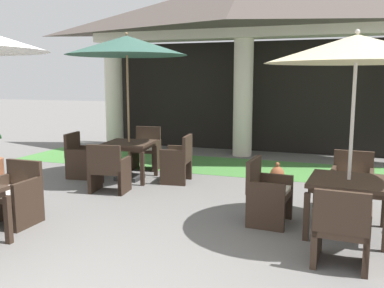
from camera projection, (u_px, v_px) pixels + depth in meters
The scene contains 15 objects.
background_pavilion at pixel (245, 23), 10.60m from camera, with size 8.71×2.59×4.42m.
lawn_strip at pixel (228, 166), 9.67m from camera, with size 10.51×1.98×0.01m, color #47843D.
patio_chair_near_foreground_north at pixel (14, 195), 5.81m from camera, with size 0.60×0.57×0.86m.
patio_table_mid_left at pixel (349, 187), 5.39m from camera, with size 1.03×1.03×0.72m.
patio_umbrella_mid_left at pixel (357, 51), 5.13m from camera, with size 2.24×2.24×2.58m.
patio_chair_mid_left_south at pixel (342, 230), 4.48m from camera, with size 0.61×0.58×0.88m.
patio_chair_mid_left_west at pixel (267, 194), 5.84m from camera, with size 0.57×0.66×0.90m.
patio_chair_mid_left_north at pixel (352, 184), 6.38m from camera, with size 0.64×0.59×0.89m.
patio_table_mid_right at pixel (129, 147), 8.33m from camera, with size 1.00×1.00×0.75m.
patio_umbrella_mid_right at pixel (127, 47), 8.03m from camera, with size 2.32×2.32×2.86m.
patio_chair_mid_right_south at pixel (109, 170), 7.40m from camera, with size 0.68×0.56×0.88m.
patio_chair_mid_right_north at pixel (146, 150), 9.33m from camera, with size 0.64×0.56×0.93m.
patio_chair_mid_right_west at pixel (83, 158), 8.59m from camera, with size 0.65×0.65×0.90m.
patio_chair_mid_right_east at pixel (178, 160), 8.14m from camera, with size 0.57×0.65×0.92m.
terracotta_urn at pixel (277, 175), 8.02m from camera, with size 0.27×0.27×0.43m.
Camera 1 is at (2.38, -2.58, 2.00)m, focal length 39.47 mm.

